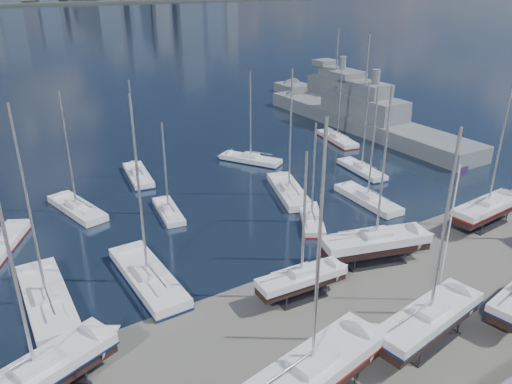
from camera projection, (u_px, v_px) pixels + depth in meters
ground at (395, 310)px, 42.03m from camera, size 1400.00×1400.00×0.00m
sailboat_cradle_0 at (37, 376)px, 32.14m from camera, size 11.12×6.40×17.24m
sailboat_cradle_1 at (312, 373)px, 32.25m from camera, size 12.46×5.43×19.23m
sailboat_cradle_2 at (301, 279)px, 42.84m from camera, size 8.26×2.84×13.45m
sailboat_cradle_3 at (429, 319)px, 37.49m from camera, size 10.90×4.33×17.05m
sailboat_cradle_4 at (375, 242)px, 48.31m from camera, size 11.07×5.86×17.29m
sailboat_cradle_6 at (487, 208)px, 55.60m from camera, size 10.21×3.41×16.25m
sailboat_moored_0 at (47, 302)px, 42.51m from camera, size 3.81×12.36×18.33m
sailboat_moored_1 at (3, 244)px, 51.64m from camera, size 7.02×9.64×14.29m
sailboat_moored_2 at (77, 209)px, 59.37m from camera, size 4.86×10.38×15.11m
sailboat_moored_3 at (148, 279)px, 45.67m from camera, size 3.44×12.20×18.23m
sailboat_moored_4 at (169, 212)px, 58.79m from camera, size 3.36×7.95×11.64m
sailboat_moored_5 at (138, 176)px, 69.29m from camera, size 4.12×9.84×14.26m
sailboat_moored_6 at (311, 220)px, 56.88m from camera, size 6.22×8.17×12.22m
sailboat_moored_7 at (289, 193)px, 64.00m from camera, size 6.72×11.48×16.74m
sailboat_moored_8 at (251, 160)px, 75.30m from camera, size 7.19×9.51×14.20m
sailboat_moored_9 at (367, 200)px, 61.81m from camera, size 3.51×10.20×15.13m
sailboat_moored_10 at (361, 170)px, 71.38m from camera, size 3.74×9.34×13.57m
sailboat_moored_11 at (337, 140)px, 84.79m from camera, size 4.77×10.29×14.84m
naval_ship_east at (362, 120)px, 91.47m from camera, size 8.79×48.56×18.36m
naval_ship_west at (334, 97)px, 108.75m from camera, size 6.28×38.19×17.43m
flagpole at (451, 226)px, 40.47m from camera, size 1.10×0.12×12.49m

